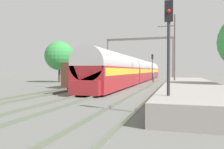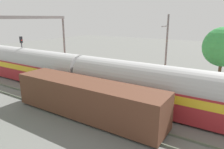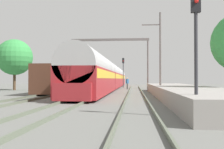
# 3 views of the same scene
# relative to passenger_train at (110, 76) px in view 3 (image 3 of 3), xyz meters

# --- Properties ---
(ground) EXTENTS (120.00, 120.00, 0.00)m
(ground) POSITION_rel_passenger_train_xyz_m (0.00, -20.23, -1.97)
(ground) COLOR slate
(track_far_west) EXTENTS (1.52, 60.00, 0.16)m
(track_far_west) POSITION_rel_passenger_train_xyz_m (-3.94, -20.23, -1.89)
(track_far_west) COLOR #5C6452
(track_far_west) RESTS_ON ground
(track_west) EXTENTS (1.52, 60.00, 0.16)m
(track_west) POSITION_rel_passenger_train_xyz_m (0.00, -20.23, -1.89)
(track_west) COLOR #5C6452
(track_west) RESTS_ON ground
(track_east) EXTENTS (1.52, 60.00, 0.16)m
(track_east) POSITION_rel_passenger_train_xyz_m (3.94, -20.23, -1.89)
(track_east) COLOR #5C6452
(track_east) RESTS_ON ground
(platform) EXTENTS (4.40, 28.00, 0.90)m
(platform) POSITION_rel_passenger_train_xyz_m (7.75, -18.23, -1.52)
(platform) COLOR gray
(platform) RESTS_ON ground
(passenger_train) EXTENTS (2.93, 49.20, 3.82)m
(passenger_train) POSITION_rel_passenger_train_xyz_m (0.00, 0.00, 0.00)
(passenger_train) COLOR maroon
(passenger_train) RESTS_ON ground
(freight_car) EXTENTS (2.80, 13.00, 2.70)m
(freight_car) POSITION_rel_passenger_train_xyz_m (-3.94, -12.04, -0.50)
(freight_car) COLOR #563323
(freight_car) RESTS_ON ground
(person_crossing) EXTENTS (0.43, 0.46, 1.73)m
(person_crossing) POSITION_rel_passenger_train_xyz_m (2.80, -2.49, -0.94)
(person_crossing) COLOR #373737
(person_crossing) RESTS_ON ground
(railway_signal_near) EXTENTS (0.36, 0.30, 5.04)m
(railway_signal_near) POSITION_rel_passenger_train_xyz_m (6.22, -29.73, 1.25)
(railway_signal_near) COLOR #2D2D33
(railway_signal_near) RESTS_ON ground
(railway_signal_far) EXTENTS (0.36, 0.30, 5.13)m
(railway_signal_far) POSITION_rel_passenger_train_xyz_m (1.92, 4.33, 1.30)
(railway_signal_far) COLOR #2D2D33
(railway_signal_far) RESTS_ON ground
(catenary_gantry) EXTENTS (12.27, 0.28, 7.86)m
(catenary_gantry) POSITION_rel_passenger_train_xyz_m (0.00, 0.11, 3.64)
(catenary_gantry) COLOR #665E5D
(catenary_gantry) RESTS_ON ground
(catenary_pole_east_mid) EXTENTS (1.90, 0.20, 8.00)m
(catenary_pole_east_mid) POSITION_rel_passenger_train_xyz_m (6.29, -14.84, 2.18)
(catenary_pole_east_mid) COLOR #665E5D
(catenary_pole_east_mid) RESTS_ON ground
(tree_west_background) EXTENTS (4.82, 4.82, 6.85)m
(tree_west_background) POSITION_rel_passenger_train_xyz_m (-12.28, -6.67, 2.46)
(tree_west_background) COLOR #4C3826
(tree_west_background) RESTS_ON ground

